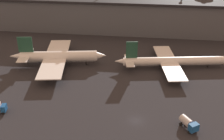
% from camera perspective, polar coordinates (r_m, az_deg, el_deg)
% --- Properties ---
extents(ground, '(600.00, 600.00, 0.00)m').
position_cam_1_polar(ground, '(84.12, 4.90, -10.21)').
color(ground, '#26262B').
extents(terminal_building, '(206.26, 27.01, 17.42)m').
position_cam_1_polar(terminal_building, '(154.03, 6.53, 11.30)').
color(terminal_building, '#4C515B').
rests_on(terminal_building, ground).
extents(airplane_1, '(38.95, 37.98, 12.32)m').
position_cam_1_polar(airplane_1, '(115.77, -10.93, 2.67)').
color(airplane_1, white).
rests_on(airplane_1, ground).
extents(airplane_2, '(46.54, 32.32, 11.45)m').
position_cam_1_polar(airplane_2, '(114.18, 12.12, 1.75)').
color(airplane_2, white).
rests_on(airplane_2, ground).
extents(service_vehicle_2, '(5.26, 6.19, 3.05)m').
position_cam_1_polar(service_vehicle_2, '(82.82, 15.29, -10.40)').
color(service_vehicle_2, '#195199').
rests_on(service_vehicle_2, ground).
extents(lamp_post_2, '(1.80, 1.80, 21.82)m').
position_cam_1_polar(lamp_post_2, '(151.66, 13.86, 12.55)').
color(lamp_post_2, slate).
rests_on(lamp_post_2, ground).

